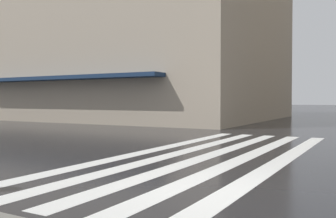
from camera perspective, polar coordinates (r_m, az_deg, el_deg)
The scene contains 2 objects.
ground_plane at distance 6.84m, azimuth 6.94°, elevation -12.10°, with size 220.00×220.00×0.00m, color black.
zebra_crossing at distance 11.10m, azimuth 6.76°, elevation -6.82°, with size 13.00×4.50×0.01m.
Camera 1 is at (-6.15, -2.53, 1.60)m, focal length 40.38 mm.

